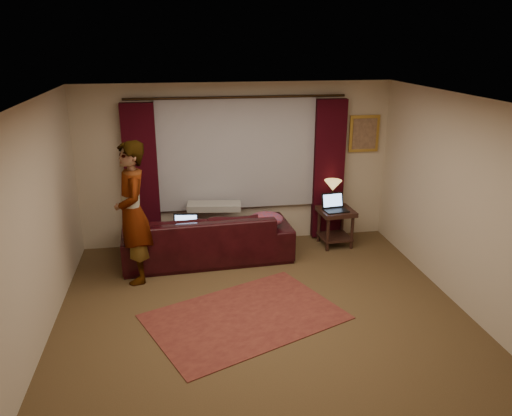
{
  "coord_description": "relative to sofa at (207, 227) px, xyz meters",
  "views": [
    {
      "loc": [
        -0.95,
        -5.25,
        3.24
      ],
      "look_at": [
        0.1,
        1.2,
        1.0
      ],
      "focal_mm": 35.0,
      "sensor_mm": 36.0,
      "label": 1
    }
  ],
  "objects": [
    {
      "name": "floor",
      "position": [
        0.55,
        -1.84,
        -0.52
      ],
      "size": [
        5.0,
        5.0,
        0.01
      ],
      "primitive_type": "cube",
      "color": "brown",
      "rests_on": "ground"
    },
    {
      "name": "ceiling",
      "position": [
        0.55,
        -1.84,
        2.09
      ],
      "size": [
        5.0,
        5.0,
        0.02
      ],
      "primitive_type": "cube",
      "color": "silver",
      "rests_on": "ground"
    },
    {
      "name": "wall_back",
      "position": [
        0.55,
        0.66,
        0.79
      ],
      "size": [
        5.0,
        0.02,
        2.6
      ],
      "primitive_type": "cube",
      "color": "beige",
      "rests_on": "ground"
    },
    {
      "name": "wall_front",
      "position": [
        0.55,
        -4.34,
        0.79
      ],
      "size": [
        5.0,
        0.02,
        2.6
      ],
      "primitive_type": "cube",
      "color": "beige",
      "rests_on": "ground"
    },
    {
      "name": "wall_left",
      "position": [
        -1.95,
        -1.84,
        0.79
      ],
      "size": [
        0.02,
        5.0,
        2.6
      ],
      "primitive_type": "cube",
      "color": "beige",
      "rests_on": "ground"
    },
    {
      "name": "wall_right",
      "position": [
        3.05,
        -1.84,
        0.79
      ],
      "size": [
        0.02,
        5.0,
        2.6
      ],
      "primitive_type": "cube",
      "color": "beige",
      "rests_on": "ground"
    },
    {
      "name": "sheer_curtain",
      "position": [
        0.55,
        0.6,
        0.99
      ],
      "size": [
        2.5,
        0.05,
        1.8
      ],
      "primitive_type": "cube",
      "color": "#A1A0A9",
      "rests_on": "wall_back"
    },
    {
      "name": "drape_left",
      "position": [
        -0.95,
        0.55,
        0.67
      ],
      "size": [
        0.5,
        0.14,
        2.3
      ],
      "primitive_type": "cube",
      "color": "black",
      "rests_on": "floor"
    },
    {
      "name": "drape_right",
      "position": [
        2.05,
        0.55,
        0.67
      ],
      "size": [
        0.5,
        0.14,
        2.3
      ],
      "primitive_type": "cube",
      "color": "black",
      "rests_on": "floor"
    },
    {
      "name": "curtain_rod",
      "position": [
        0.55,
        0.55,
        1.87
      ],
      "size": [
        0.04,
        0.04,
        3.4
      ],
      "primitive_type": "cylinder",
      "color": "black",
      "rests_on": "wall_back"
    },
    {
      "name": "picture_frame",
      "position": [
        2.65,
        0.63,
        1.24
      ],
      "size": [
        0.5,
        0.04,
        0.6
      ],
      "primitive_type": "cube",
      "color": "#B58A35",
      "rests_on": "wall_back"
    },
    {
      "name": "sofa",
      "position": [
        0.0,
        0.0,
        0.0
      ],
      "size": [
        2.59,
        1.23,
        1.02
      ],
      "primitive_type": "imported",
      "rotation": [
        0.0,
        0.0,
        3.19
      ],
      "color": "black",
      "rests_on": "floor"
    },
    {
      "name": "throw_blanket",
      "position": [
        0.14,
        0.27,
        0.51
      ],
      "size": [
        0.86,
        0.43,
        0.1
      ],
      "primitive_type": "cube",
      "rotation": [
        0.0,
        0.0,
        -0.12
      ],
      "color": "gray",
      "rests_on": "sofa"
    },
    {
      "name": "clothing_pile",
      "position": [
        0.88,
        -0.13,
        0.11
      ],
      "size": [
        0.57,
        0.46,
        0.23
      ],
      "primitive_type": "ellipsoid",
      "rotation": [
        0.0,
        0.0,
        -0.09
      ],
      "color": "#7B3651",
      "rests_on": "sofa"
    },
    {
      "name": "laptop_sofa",
      "position": [
        -0.33,
        -0.24,
        0.13
      ],
      "size": [
        0.42,
        0.45,
        0.27
      ],
      "primitive_type": null,
      "rotation": [
        0.0,
        0.0,
        -0.15
      ],
      "color": "black",
      "rests_on": "sofa"
    },
    {
      "name": "area_rug",
      "position": [
        0.32,
        -1.81,
        -0.51
      ],
      "size": [
        2.65,
        2.26,
        0.01
      ],
      "primitive_type": "cube",
      "rotation": [
        0.0,
        0.0,
        0.41
      ],
      "color": "maroon",
      "rests_on": "floor"
    },
    {
      "name": "end_table",
      "position": [
        2.09,
        0.19,
        -0.2
      ],
      "size": [
        0.57,
        0.57,
        0.62
      ],
      "primitive_type": "cube",
      "rotation": [
        0.0,
        0.0,
        0.07
      ],
      "color": "black",
      "rests_on": "floor"
    },
    {
      "name": "tiffany_lamp",
      "position": [
        2.06,
        0.31,
        0.33
      ],
      "size": [
        0.32,
        0.32,
        0.45
      ],
      "primitive_type": null,
      "rotation": [
        0.0,
        0.0,
        0.14
      ],
      "color": "olive",
      "rests_on": "end_table"
    },
    {
      "name": "laptop_table",
      "position": [
        2.06,
        0.11,
        0.24
      ],
      "size": [
        0.41,
        0.44,
        0.27
      ],
      "primitive_type": null,
      "rotation": [
        0.0,
        0.0,
        0.13
      ],
      "color": "black",
      "rests_on": "end_table"
    },
    {
      "name": "person",
      "position": [
        -1.03,
        -0.54,
        0.47
      ],
      "size": [
        0.68,
        0.68,
        1.97
      ],
      "primitive_type": "imported",
      "rotation": [
        0.0,
        0.0,
        -1.37
      ],
      "color": "gray",
      "rests_on": "floor"
    }
  ]
}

